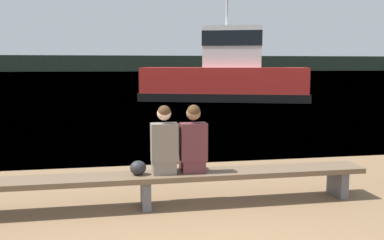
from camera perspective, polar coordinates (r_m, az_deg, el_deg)
water_surface at (r=128.38m, az=-10.28°, el=6.44°), size 240.00×240.00×0.00m
far_shoreline at (r=127.90m, az=-10.30°, el=7.43°), size 600.00×12.00×4.43m
bench_main at (r=6.05m, az=-6.22°, el=-8.01°), size 6.44×0.52×0.48m
person_left at (r=5.98m, az=-3.74°, el=-3.30°), size 0.37×0.42×0.97m
person_right at (r=6.04m, az=0.15°, el=-3.11°), size 0.37×0.42×0.97m
shopping_bag at (r=6.00m, az=-7.20°, el=-6.34°), size 0.23×0.21×0.20m
tugboat_red at (r=23.77m, az=4.50°, el=5.68°), size 9.53×5.49×6.61m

